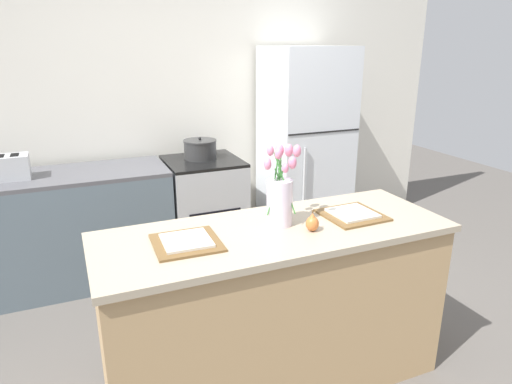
% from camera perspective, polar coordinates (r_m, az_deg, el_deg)
% --- Properties ---
extents(ground_plane, '(10.00, 10.00, 0.00)m').
position_cam_1_polar(ground_plane, '(2.78, 2.18, -22.14)').
color(ground_plane, '#59544F').
extents(back_wall, '(5.20, 0.08, 2.70)m').
position_cam_1_polar(back_wall, '(4.04, -9.98, 11.58)').
color(back_wall, silver).
rests_on(back_wall, ground_plane).
extents(kitchen_island, '(1.80, 0.66, 0.91)m').
position_cam_1_polar(kitchen_island, '(2.51, 2.31, -14.20)').
color(kitchen_island, tan).
rests_on(kitchen_island, ground_plane).
extents(back_counter, '(1.68, 0.60, 0.88)m').
position_cam_1_polar(back_counter, '(3.76, -23.65, -4.52)').
color(back_counter, slate).
rests_on(back_counter, ground_plane).
extents(stove_range, '(0.60, 0.61, 0.88)m').
position_cam_1_polar(stove_range, '(3.89, -6.44, -2.29)').
color(stove_range, '#B2B5B7').
rests_on(stove_range, ground_plane).
extents(refrigerator, '(0.68, 0.67, 1.77)m').
position_cam_1_polar(refrigerator, '(4.12, 6.11, 5.32)').
color(refrigerator, silver).
rests_on(refrigerator, ground_plane).
extents(flower_vase, '(0.19, 0.19, 0.43)m').
position_cam_1_polar(flower_vase, '(2.30, 3.02, -0.38)').
color(flower_vase, silver).
rests_on(flower_vase, kitchen_island).
extents(pear_figurine, '(0.07, 0.07, 0.11)m').
position_cam_1_polar(pear_figurine, '(2.27, 7.05, -3.84)').
color(pear_figurine, '#C66B33').
rests_on(pear_figurine, kitchen_island).
extents(plate_setting_left, '(0.31, 0.31, 0.02)m').
position_cam_1_polar(plate_setting_left, '(2.15, -8.68, -6.20)').
color(plate_setting_left, brown).
rests_on(plate_setting_left, kitchen_island).
extents(plate_setting_right, '(0.31, 0.31, 0.02)m').
position_cam_1_polar(plate_setting_right, '(2.51, 11.95, -2.75)').
color(plate_setting_right, brown).
rests_on(plate_setting_right, kitchen_island).
extents(toaster, '(0.28, 0.18, 0.17)m').
position_cam_1_polar(toaster, '(3.61, -28.47, 2.73)').
color(toaster, '#B7BABC').
rests_on(toaster, back_counter).
extents(cooking_pot, '(0.27, 0.27, 0.18)m').
position_cam_1_polar(cooking_pot, '(3.79, -6.99, 5.33)').
color(cooking_pot, '#2D2D2D').
rests_on(cooking_pot, stove_range).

